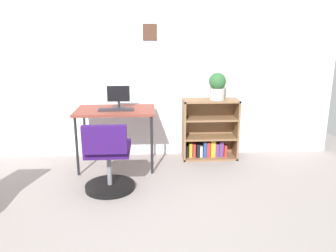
{
  "coord_description": "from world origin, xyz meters",
  "views": [
    {
      "loc": [
        0.15,
        -2.24,
        1.56
      ],
      "look_at": [
        0.35,
        1.24,
        0.62
      ],
      "focal_mm": 35.86,
      "sensor_mm": 36.0,
      "label": 1
    }
  ],
  "objects_px": {
    "office_chair": "(108,161)",
    "potted_plant_on_shelf": "(217,86)",
    "desk": "(116,114)",
    "monitor": "(119,97)",
    "keyboard": "(116,110)",
    "bookshelf_low": "(209,132)"
  },
  "relations": [
    {
      "from": "office_chair",
      "to": "potted_plant_on_shelf",
      "type": "xyz_separation_m",
      "value": [
        1.28,
        0.91,
        0.63
      ]
    },
    {
      "from": "desk",
      "to": "potted_plant_on_shelf",
      "type": "bearing_deg",
      "value": 9.56
    },
    {
      "from": "monitor",
      "to": "desk",
      "type": "bearing_deg",
      "value": -127.77
    },
    {
      "from": "office_chair",
      "to": "potted_plant_on_shelf",
      "type": "relative_size",
      "value": 2.22
    },
    {
      "from": "potted_plant_on_shelf",
      "to": "office_chair",
      "type": "bearing_deg",
      "value": -144.65
    },
    {
      "from": "desk",
      "to": "monitor",
      "type": "bearing_deg",
      "value": 52.23
    },
    {
      "from": "monitor",
      "to": "office_chair",
      "type": "xyz_separation_m",
      "value": [
        -0.06,
        -0.75,
        -0.53
      ]
    },
    {
      "from": "desk",
      "to": "keyboard",
      "type": "height_order",
      "value": "keyboard"
    },
    {
      "from": "keyboard",
      "to": "potted_plant_on_shelf",
      "type": "height_order",
      "value": "potted_plant_on_shelf"
    },
    {
      "from": "monitor",
      "to": "office_chair",
      "type": "distance_m",
      "value": 0.92
    },
    {
      "from": "bookshelf_low",
      "to": "potted_plant_on_shelf",
      "type": "relative_size",
      "value": 2.29
    },
    {
      "from": "monitor",
      "to": "bookshelf_low",
      "type": "distance_m",
      "value": 1.27
    },
    {
      "from": "office_chair",
      "to": "potted_plant_on_shelf",
      "type": "distance_m",
      "value": 1.69
    },
    {
      "from": "monitor",
      "to": "office_chair",
      "type": "relative_size",
      "value": 0.36
    },
    {
      "from": "monitor",
      "to": "potted_plant_on_shelf",
      "type": "distance_m",
      "value": 1.23
    },
    {
      "from": "keyboard",
      "to": "potted_plant_on_shelf",
      "type": "bearing_deg",
      "value": 12.73
    },
    {
      "from": "keyboard",
      "to": "potted_plant_on_shelf",
      "type": "distance_m",
      "value": 1.29
    },
    {
      "from": "desk",
      "to": "office_chair",
      "type": "relative_size",
      "value": 1.23
    },
    {
      "from": "potted_plant_on_shelf",
      "to": "monitor",
      "type": "bearing_deg",
      "value": -172.45
    },
    {
      "from": "bookshelf_low",
      "to": "desk",
      "type": "bearing_deg",
      "value": -167.36
    },
    {
      "from": "bookshelf_low",
      "to": "potted_plant_on_shelf",
      "type": "distance_m",
      "value": 0.62
    },
    {
      "from": "office_chair",
      "to": "bookshelf_low",
      "type": "xyz_separation_m",
      "value": [
        1.2,
        0.96,
        0.02
      ]
    }
  ]
}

